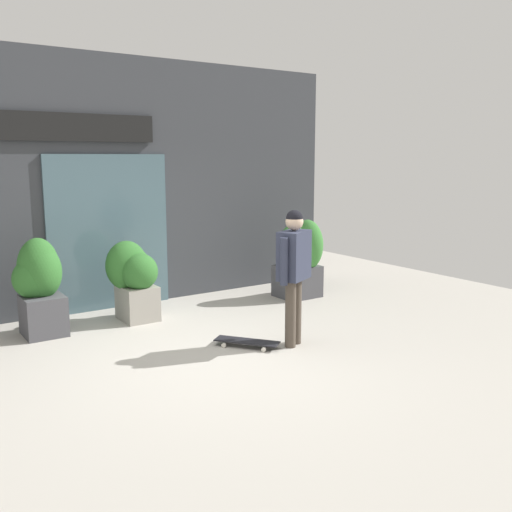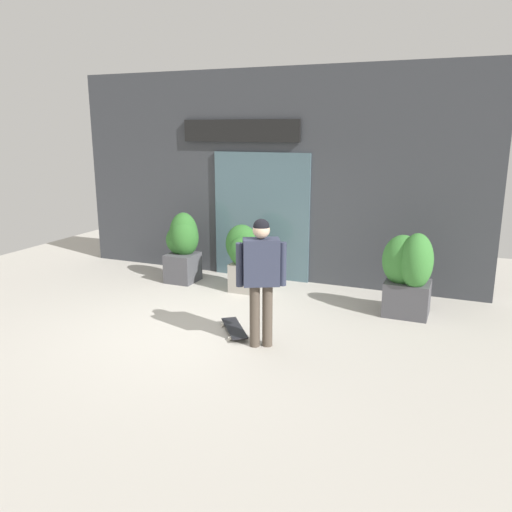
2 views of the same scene
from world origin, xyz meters
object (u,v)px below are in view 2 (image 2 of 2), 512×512
at_px(planter_box_left, 183,243).
at_px(planter_box_right, 409,272).
at_px(skateboarder, 261,270).
at_px(planter_box_mid, 245,254).
at_px(skateboard, 234,328).

bearing_deg(planter_box_left, planter_box_right, -4.72).
relative_size(skateboarder, planter_box_mid, 1.47).
bearing_deg(planter_box_mid, skateboard, -70.50).
relative_size(skateboard, planter_box_mid, 0.67).
distance_m(planter_box_right, planter_box_mid, 2.73).
height_order(skateboarder, planter_box_right, skateboarder).
bearing_deg(planter_box_right, skateboarder, -130.49).
xyz_separation_m(skateboard, planter_box_left, (-1.89, 1.90, 0.63)).
bearing_deg(skateboarder, planter_box_right, -67.33).
xyz_separation_m(planter_box_left, planter_box_mid, (1.24, -0.06, -0.07)).
xyz_separation_m(skateboarder, skateboard, (-0.50, 0.26, -0.94)).
xyz_separation_m(skateboarder, planter_box_left, (-2.39, 2.16, -0.31)).
bearing_deg(planter_box_left, skateboarder, -42.12).
bearing_deg(skateboarder, planter_box_left, 21.04).
height_order(skateboarder, planter_box_left, skateboarder).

